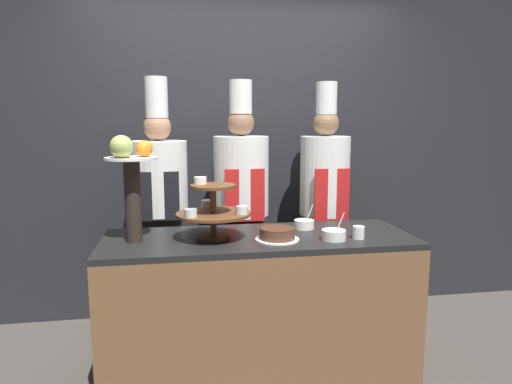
{
  "coord_description": "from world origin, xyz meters",
  "views": [
    {
      "loc": [
        -0.45,
        -2.26,
        1.55
      ],
      "look_at": [
        0.0,
        0.43,
        1.13
      ],
      "focal_mm": 32.0,
      "sensor_mm": 36.0,
      "label": 1
    }
  ],
  "objects_px": {
    "cake_round": "(277,234)",
    "chef_center_right": "(324,197)",
    "serving_bowl_far": "(304,224)",
    "chef_left": "(160,203)",
    "serving_bowl_near": "(334,235)",
    "tiered_stand": "(213,209)",
    "cup_white": "(358,232)",
    "chef_center_left": "(241,199)",
    "fruit_pedestal": "(130,174)"
  },
  "relations": [
    {
      "from": "tiered_stand",
      "to": "chef_center_left",
      "type": "distance_m",
      "value": 0.71
    },
    {
      "from": "cake_round",
      "to": "chef_left",
      "type": "height_order",
      "value": "chef_left"
    },
    {
      "from": "serving_bowl_near",
      "to": "chef_left",
      "type": "relative_size",
      "value": 0.09
    },
    {
      "from": "serving_bowl_near",
      "to": "chef_center_right",
      "type": "bearing_deg",
      "value": 76.01
    },
    {
      "from": "cake_round",
      "to": "serving_bowl_near",
      "type": "bearing_deg",
      "value": -8.5
    },
    {
      "from": "serving_bowl_far",
      "to": "chef_left",
      "type": "xyz_separation_m",
      "value": [
        -0.92,
        0.51,
        0.07
      ]
    },
    {
      "from": "cake_round",
      "to": "serving_bowl_near",
      "type": "xyz_separation_m",
      "value": [
        0.32,
        -0.05,
        -0.0
      ]
    },
    {
      "from": "tiered_stand",
      "to": "fruit_pedestal",
      "type": "distance_m",
      "value": 0.5
    },
    {
      "from": "tiered_stand",
      "to": "chef_center_right",
      "type": "height_order",
      "value": "chef_center_right"
    },
    {
      "from": "serving_bowl_far",
      "to": "chef_center_left",
      "type": "distance_m",
      "value": 0.61
    },
    {
      "from": "serving_bowl_far",
      "to": "chef_center_left",
      "type": "relative_size",
      "value": 0.09
    },
    {
      "from": "serving_bowl_near",
      "to": "serving_bowl_far",
      "type": "xyz_separation_m",
      "value": [
        -0.09,
        0.3,
        -0.0
      ]
    },
    {
      "from": "cup_white",
      "to": "chef_center_right",
      "type": "relative_size",
      "value": 0.04
    },
    {
      "from": "chef_left",
      "to": "chef_center_right",
      "type": "distance_m",
      "value": 1.21
    },
    {
      "from": "tiered_stand",
      "to": "chef_left",
      "type": "distance_m",
      "value": 0.74
    },
    {
      "from": "serving_bowl_near",
      "to": "chef_center_left",
      "type": "height_order",
      "value": "chef_center_left"
    },
    {
      "from": "chef_center_left",
      "to": "chef_center_right",
      "type": "distance_m",
      "value": 0.63
    },
    {
      "from": "cake_round",
      "to": "chef_left",
      "type": "bearing_deg",
      "value": 132.38
    },
    {
      "from": "cup_white",
      "to": "chef_center_left",
      "type": "distance_m",
      "value": 0.99
    },
    {
      "from": "serving_bowl_near",
      "to": "cake_round",
      "type": "bearing_deg",
      "value": 171.5
    },
    {
      "from": "cake_round",
      "to": "chef_center_right",
      "type": "relative_size",
      "value": 0.14
    },
    {
      "from": "tiered_stand",
      "to": "fruit_pedestal",
      "type": "xyz_separation_m",
      "value": [
        -0.45,
        0.0,
        0.21
      ]
    },
    {
      "from": "cake_round",
      "to": "chef_center_left",
      "type": "height_order",
      "value": "chef_center_left"
    },
    {
      "from": "fruit_pedestal",
      "to": "serving_bowl_near",
      "type": "xyz_separation_m",
      "value": [
        1.13,
        -0.14,
        -0.36
      ]
    },
    {
      "from": "cake_round",
      "to": "chef_center_right",
      "type": "distance_m",
      "value": 0.92
    },
    {
      "from": "cup_white",
      "to": "chef_center_right",
      "type": "bearing_deg",
      "value": 86.46
    },
    {
      "from": "serving_bowl_near",
      "to": "chef_left",
      "type": "height_order",
      "value": "chef_left"
    },
    {
      "from": "chef_center_left",
      "to": "cup_white",
      "type": "bearing_deg",
      "value": -54.1
    },
    {
      "from": "serving_bowl_far",
      "to": "fruit_pedestal",
      "type": "bearing_deg",
      "value": -171.48
    },
    {
      "from": "chef_left",
      "to": "cake_round",
      "type": "bearing_deg",
      "value": -47.62
    },
    {
      "from": "tiered_stand",
      "to": "chef_left",
      "type": "relative_size",
      "value": 0.23
    },
    {
      "from": "cup_white",
      "to": "serving_bowl_far",
      "type": "bearing_deg",
      "value": 129.7
    },
    {
      "from": "chef_center_left",
      "to": "serving_bowl_near",
      "type": "bearing_deg",
      "value": -61.92
    },
    {
      "from": "cake_round",
      "to": "serving_bowl_far",
      "type": "xyz_separation_m",
      "value": [
        0.23,
        0.25,
        -0.01
      ]
    },
    {
      "from": "tiered_stand",
      "to": "chef_center_right",
      "type": "bearing_deg",
      "value": 36.96
    },
    {
      "from": "cup_white",
      "to": "chef_center_left",
      "type": "height_order",
      "value": "chef_center_left"
    },
    {
      "from": "serving_bowl_near",
      "to": "chef_center_left",
      "type": "distance_m",
      "value": 0.91
    },
    {
      "from": "chef_center_left",
      "to": "chef_center_right",
      "type": "xyz_separation_m",
      "value": [
        0.63,
        -0.0,
        0.0
      ]
    },
    {
      "from": "serving_bowl_far",
      "to": "cup_white",
      "type": "bearing_deg",
      "value": -50.3
    },
    {
      "from": "serving_bowl_near",
      "to": "serving_bowl_far",
      "type": "distance_m",
      "value": 0.31
    },
    {
      "from": "chef_left",
      "to": "serving_bowl_far",
      "type": "bearing_deg",
      "value": -28.89
    },
    {
      "from": "cup_white",
      "to": "serving_bowl_near",
      "type": "relative_size",
      "value": 0.46
    },
    {
      "from": "serving_bowl_far",
      "to": "chef_center_right",
      "type": "relative_size",
      "value": 0.09
    },
    {
      "from": "tiered_stand",
      "to": "chef_left",
      "type": "height_order",
      "value": "chef_left"
    },
    {
      "from": "chef_center_right",
      "to": "cake_round",
      "type": "bearing_deg",
      "value": -124.62
    },
    {
      "from": "cup_white",
      "to": "serving_bowl_near",
      "type": "bearing_deg",
      "value": -178.74
    },
    {
      "from": "cup_white",
      "to": "serving_bowl_near",
      "type": "distance_m",
      "value": 0.15
    },
    {
      "from": "cup_white",
      "to": "serving_bowl_near",
      "type": "height_order",
      "value": "serving_bowl_near"
    },
    {
      "from": "chef_center_right",
      "to": "chef_center_left",
      "type": "bearing_deg",
      "value": 180.0
    },
    {
      "from": "fruit_pedestal",
      "to": "chef_center_left",
      "type": "relative_size",
      "value": 0.33
    }
  ]
}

